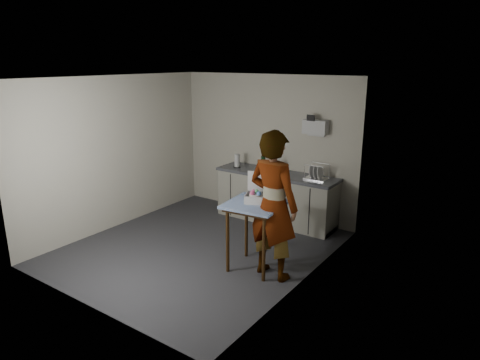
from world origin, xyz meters
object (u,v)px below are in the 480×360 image
Objects in this scene: kitchen_counter at (276,199)px; standing_man at (273,205)px; side_table at (255,212)px; soda_can at (270,169)px; bakery_box at (256,195)px; dish_rack at (316,176)px; dark_bottle at (263,163)px; soap_bottle at (274,165)px; paper_towel at (237,161)px.

kitchen_counter is 2.12m from standing_man.
standing_man is (0.98, -1.78, 0.58)m from kitchen_counter.
kitchen_counter is 1.92m from side_table.
soda_can is 0.31× the size of bakery_box.
dish_rack is 1.72m from bakery_box.
dark_bottle reaches higher than soda_can.
soap_bottle is at bearing -3.78° from soda_can.
standing_man is at bearing -59.82° from soap_bottle.
dark_bottle is at bearing 170.07° from soda_can.
standing_man reaches higher than paper_towel.
paper_towel is at bearing -177.39° from soda_can.
dish_rack is at bearing 1.86° from dark_bottle.
dish_rack is (0.78, 0.07, -0.09)m from soap_bottle.
paper_towel reaches higher than kitchen_counter.
dish_rack is at bearing 81.38° from side_table.
kitchen_counter is 5.65× the size of bakery_box.
kitchen_counter is 1.91m from bakery_box.
bakery_box reaches higher than paper_towel.
bakery_box reaches higher than soda_can.
paper_towel is (-1.48, 1.68, 0.18)m from side_table.
dish_rack is at bearing 4.99° from soap_bottle.
dark_bottle is 1.03m from dish_rack.
kitchen_counter is at bearing 87.68° from bakery_box.
dish_rack reaches higher than paper_towel.
soap_bottle reaches higher than dish_rack.
bakery_box reaches higher than kitchen_counter.
soda_can is 1.81m from bakery_box.
side_table is 1.86m from soap_bottle.
soda_can is (-0.10, -0.04, 0.54)m from kitchen_counter.
dark_bottle is at bearing 171.85° from soap_bottle.
soda_can is (-1.08, 1.75, -0.03)m from standing_man.
bakery_box is (-0.02, 0.06, 0.21)m from side_table.
bakery_box is at bearing -65.41° from soda_can.
side_table is 0.48× the size of standing_man.
paper_towel is 2.18m from bakery_box.
side_table is at bearing -0.76° from standing_man.
side_table is 3.30× the size of soap_bottle.
paper_towel is at bearing -173.32° from dark_bottle.
paper_towel is at bearing 125.34° from side_table.
soda_can is (-0.78, 1.71, 0.13)m from side_table.
soap_bottle is at bearing -175.01° from dish_rack.
dark_bottle is (-1.26, 1.78, 0.04)m from standing_man.
paper_towel is at bearing 108.65° from bakery_box.
side_table is at bearing -48.56° from paper_towel.
dark_bottle is 0.68× the size of bakery_box.
standing_man is 2.06m from soda_can.
standing_man is 2.18m from dark_bottle.
bakery_box is (0.68, -1.64, 0.00)m from soap_bottle.
bakery_box is (0.93, -1.68, 0.01)m from dark_bottle.
bakery_box reaches higher than soap_bottle.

